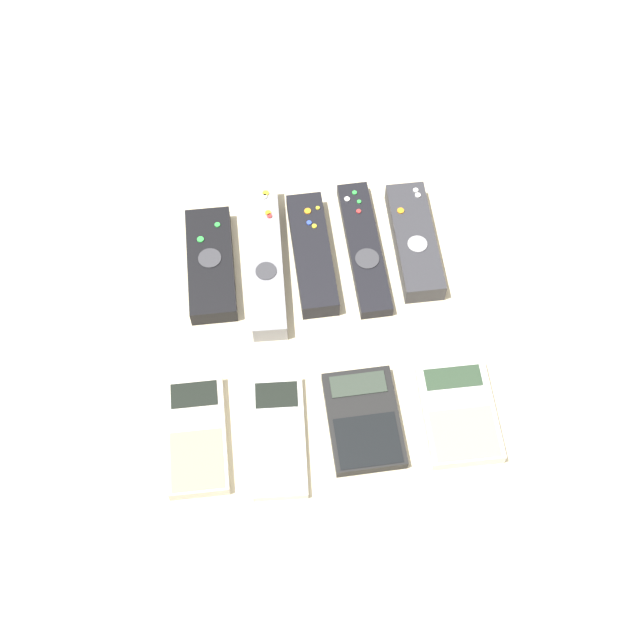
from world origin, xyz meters
The scene contains 10 objects.
ground_plane centered at (0.00, 0.00, 0.00)m, with size 3.00×3.00×0.00m, color beige.
remote_0 centered at (-0.13, 0.13, 0.01)m, with size 0.06×0.16×0.03m.
remote_1 centered at (-0.06, 0.13, 0.01)m, with size 0.05×0.22×0.03m.
remote_2 centered at (0.00, 0.14, 0.01)m, with size 0.05×0.17×0.03m.
remote_3 centered at (0.07, 0.14, 0.01)m, with size 0.05×0.20×0.02m.
remote_4 centered at (0.13, 0.14, 0.01)m, with size 0.05×0.17×0.03m.
calculator_0 centered at (-0.15, -0.10, 0.01)m, with size 0.07×0.14×0.02m.
calculator_1 centered at (-0.06, -0.11, 0.01)m, with size 0.07×0.15×0.01m.
calculator_2 centered at (0.04, -0.10, 0.01)m, with size 0.09×0.13×0.02m.
calculator_3 centered at (0.15, -0.10, 0.01)m, with size 0.08×0.12×0.02m.
Camera 1 is at (-0.05, -0.49, 0.95)m, focal length 50.00 mm.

